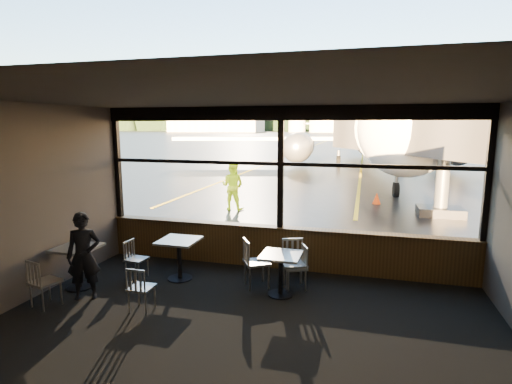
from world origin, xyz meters
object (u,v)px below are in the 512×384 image
at_px(cafe_table_near, 281,275).
at_px(passenger, 84,256).
at_px(chair_mid_s, 142,288).
at_px(chair_left_s, 45,282).
at_px(chair_near_n, 294,264).
at_px(airliner, 374,91).
at_px(chair_mid_w, 137,260).
at_px(cone_nose, 377,198).
at_px(cafe_table_left, 78,267).
at_px(cafe_table_mid, 179,260).
at_px(ground_crew, 233,186).
at_px(chair_near_e, 295,267).
at_px(chair_near_w, 257,263).
at_px(jet_bridge, 427,148).

relative_size(cafe_table_near, passenger, 0.50).
xyz_separation_m(chair_mid_s, chair_left_s, (-1.68, -0.30, 0.04)).
bearing_deg(chair_near_n, passenger, 1.39).
xyz_separation_m(airliner, chair_mid_w, (-4.85, -23.57, -5.14)).
relative_size(chair_near_n, cone_nose, 2.06).
bearing_deg(chair_left_s, chair_mid_w, 77.48).
bearing_deg(cafe_table_left, airliner, 76.91).
distance_m(chair_mid_w, chair_left_s, 1.76).
xyz_separation_m(airliner, cafe_table_mid, (-3.98, -23.39, -5.11)).
bearing_deg(cafe_table_near, cafe_table_mid, 173.99).
bearing_deg(cone_nose, ground_crew, -153.96).
relative_size(chair_near_e, chair_left_s, 0.99).
height_order(cafe_table_near, chair_near_n, chair_near_n).
bearing_deg(chair_near_w, chair_left_s, -92.41).
height_order(cafe_table_left, chair_mid_w, cafe_table_left).
distance_m(cafe_table_mid, chair_mid_w, 0.89).
height_order(chair_near_w, chair_near_n, chair_near_w).
bearing_deg(cafe_table_left, chair_near_n, 15.55).
bearing_deg(passenger, jet_bridge, 23.86).
bearing_deg(ground_crew, chair_near_e, 122.02).
distance_m(chair_mid_s, chair_mid_w, 1.54).
relative_size(airliner, cafe_table_near, 45.76).
height_order(chair_left_s, ground_crew, ground_crew).
height_order(airliner, cone_nose, airliner).
relative_size(airliner, chair_mid_s, 45.40).
height_order(airliner, cafe_table_mid, airliner).
bearing_deg(cafe_table_mid, chair_mid_w, -168.49).
distance_m(chair_near_n, passenger, 3.86).
height_order(jet_bridge, ground_crew, jet_bridge).
bearing_deg(jet_bridge, passenger, -129.93).
relative_size(chair_near_w, ground_crew, 0.54).
bearing_deg(cafe_table_near, chair_mid_s, -150.34).
relative_size(airliner, cone_nose, 79.48).
relative_size(chair_near_n, chair_mid_s, 1.18).
bearing_deg(chair_near_e, cafe_table_near, 125.48).
distance_m(chair_mid_w, passenger, 1.23).
height_order(chair_mid_s, cone_nose, chair_mid_s).
distance_m(chair_near_e, chair_near_n, 0.08).
xyz_separation_m(airliner, jet_bridge, (1.45, -16.71, -3.14)).
distance_m(cafe_table_near, cone_nose, 9.77).
bearing_deg(cafe_table_left, ground_crew, 86.07).
height_order(chair_near_w, ground_crew, ground_crew).
relative_size(airliner, chair_near_e, 41.88).
relative_size(jet_bridge, chair_near_n, 11.67).
bearing_deg(chair_near_w, jet_bridge, 119.20).
xyz_separation_m(chair_near_e, cone_nose, (1.73, 9.22, -0.20)).
relative_size(chair_near_e, chair_near_w, 0.90).
relative_size(chair_mid_w, ground_crew, 0.45).
height_order(cafe_table_left, cone_nose, cafe_table_left).
distance_m(cafe_table_near, cafe_table_mid, 2.15).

